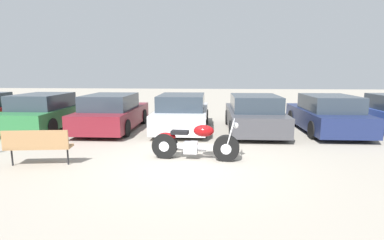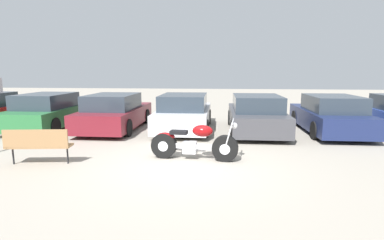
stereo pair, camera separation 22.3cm
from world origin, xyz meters
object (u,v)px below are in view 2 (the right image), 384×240
Objects in this scene: parked_car_green at (50,112)px; parked_car_navy at (330,115)px; parked_car_dark_grey at (256,115)px; parked_car_maroon at (115,113)px; motorcycle at (193,143)px; parked_car_silver at (184,113)px; park_bench at (38,143)px.

parked_car_green is 10.75m from parked_car_navy.
parked_car_green is at bearing 179.27° from parked_car_dark_grey.
parked_car_maroon is 8.06m from parked_car_navy.
parked_car_dark_grey is (5.37, -0.03, 0.00)m from parked_car_maroon.
parked_car_green reaches higher than motorcycle.
parked_car_navy is (2.69, 0.14, 0.00)m from parked_car_dark_grey.
parked_car_navy is (4.69, 3.82, 0.21)m from motorcycle.
parked_car_green is at bearing -179.19° from parked_car_silver.
parked_car_dark_grey is 1.00× the size of parked_car_navy.
parked_car_maroon is 5.37m from parked_car_dark_grey.
parked_car_green and parked_car_navy have the same top height.
parked_car_green is 2.69m from parked_car_maroon.
parked_car_silver and parked_car_navy have the same top height.
park_bench is (2.38, -4.58, -0.10)m from parked_car_green.
parked_car_navy reaches higher than park_bench.
parked_car_maroon is at bearing 179.67° from parked_car_dark_grey.
park_bench is at bearing -122.74° from parked_car_silver.
parked_car_maroon reaches higher than park_bench.
parked_car_green is 2.77× the size of park_bench.
parked_car_maroon is (-3.37, 3.72, 0.21)m from motorcycle.
parked_car_green reaches higher than park_bench.
parked_car_navy is at bearing 2.94° from parked_car_dark_grey.
parked_car_dark_grey is 2.77× the size of park_bench.
parked_car_green is at bearing 147.98° from motorcycle.
motorcycle is at bearing -118.54° from parked_car_dark_grey.
parked_car_navy is at bearing 39.18° from motorcycle.
parked_car_green is 1.00× the size of parked_car_maroon.
parked_car_dark_grey is at bearing -3.81° from parked_car_silver.
parked_car_green is 1.00× the size of parked_car_silver.
parked_car_green is at bearing 178.47° from parked_car_maroon.
parked_car_maroon is (2.69, -0.07, 0.00)m from parked_car_green.
motorcycle is 5.02m from parked_car_maroon.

